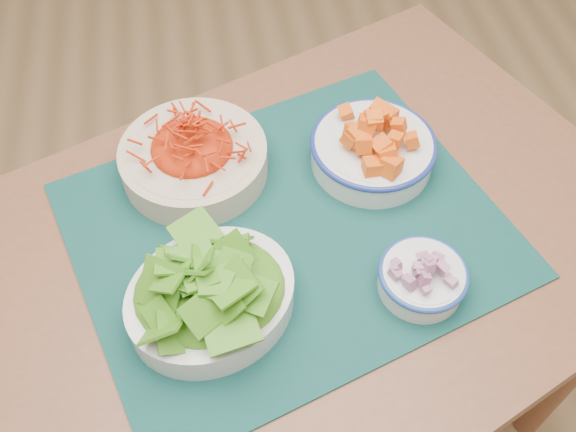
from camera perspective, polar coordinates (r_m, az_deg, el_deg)
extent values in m
plane|color=#A47C4F|center=(1.67, -11.65, -14.88)|extent=(4.00, 4.00, 0.00)
cube|color=brown|center=(0.95, 0.19, -3.37)|extent=(1.27, 1.08, 0.04)
cylinder|color=brown|center=(1.40, -24.18, -11.73)|extent=(0.06, 0.06, 0.71)
cylinder|color=brown|center=(1.58, 9.07, 4.46)|extent=(0.06, 0.06, 0.71)
cube|color=black|center=(0.95, 0.00, -1.16)|extent=(0.72, 0.65, 0.00)
cylinder|color=beige|center=(1.01, -8.34, 4.94)|extent=(0.27, 0.27, 0.05)
ellipsoid|color=red|center=(0.98, -8.66, 6.75)|extent=(0.20, 0.20, 0.04)
cylinder|color=silver|center=(1.02, 7.50, 5.66)|extent=(0.20, 0.20, 0.05)
torus|color=navy|center=(1.01, 7.62, 6.43)|extent=(0.20, 0.20, 0.01)
ellipsoid|color=orange|center=(0.98, 7.80, 7.62)|extent=(0.17, 0.17, 0.05)
ellipsoid|color=#2A6D0E|center=(0.82, -7.14, -5.69)|extent=(0.20, 0.17, 0.05)
cylinder|color=silver|center=(0.89, 11.79, -5.54)|extent=(0.13, 0.13, 0.04)
torus|color=navy|center=(0.88, 11.96, -4.99)|extent=(0.12, 0.12, 0.01)
ellipsoid|color=maroon|center=(0.87, 12.15, -4.41)|extent=(0.10, 0.10, 0.03)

